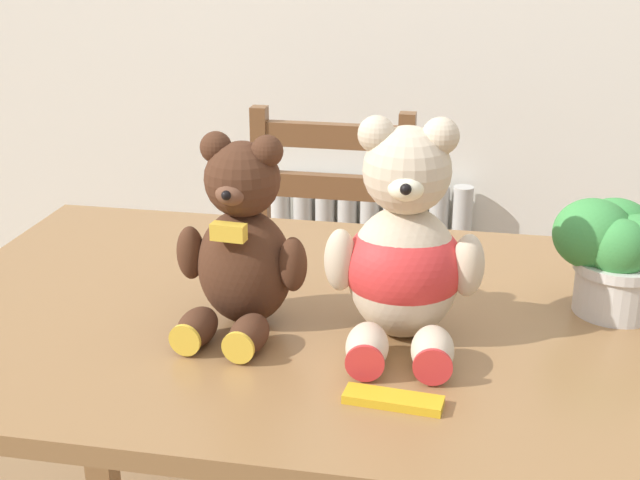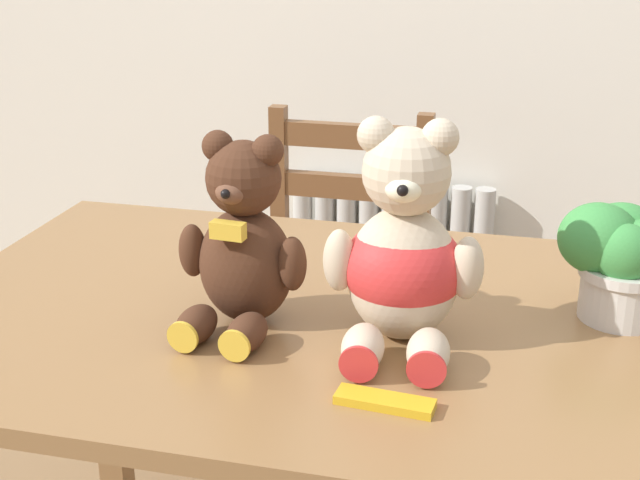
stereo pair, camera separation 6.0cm
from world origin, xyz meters
name	(u,v)px [view 2 (the right image)]	position (x,y,z in m)	size (l,w,h in m)	color
radiator	(389,284)	(-0.09, 1.68, 0.27)	(0.62, 0.10, 0.59)	beige
dining_table	(317,371)	(0.00, 0.42, 0.65)	(1.27, 0.85, 0.76)	olive
wooden_chair_behind	(337,297)	(-0.13, 1.14, 0.45)	(0.41, 0.40, 0.89)	brown
teddy_bear_left	(243,245)	(-0.10, 0.36, 0.89)	(0.21, 0.21, 0.30)	#472819
teddy_bear_right	(403,255)	(0.14, 0.36, 0.89)	(0.23, 0.24, 0.33)	beige
potted_plant	(619,256)	(0.45, 0.51, 0.86)	(0.18, 0.15, 0.18)	beige
chocolate_bar	(385,402)	(0.15, 0.17, 0.76)	(0.13, 0.04, 0.01)	gold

